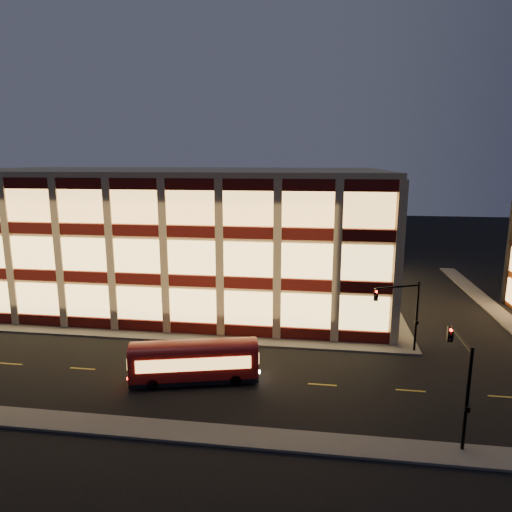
# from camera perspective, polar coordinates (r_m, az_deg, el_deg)

# --- Properties ---
(ground) EXTENTS (200.00, 200.00, 0.00)m
(ground) POSITION_cam_1_polar(r_m,az_deg,el_deg) (42.04, -14.45, -10.13)
(ground) COLOR black
(ground) RESTS_ON ground
(sidewalk_office_south) EXTENTS (54.00, 2.00, 0.15)m
(sidewalk_office_south) POSITION_cam_1_polar(r_m,az_deg,el_deg) (44.05, -17.61, -9.19)
(sidewalk_office_south) COLOR #514F4C
(sidewalk_office_south) RESTS_ON ground
(sidewalk_office_east) EXTENTS (2.00, 30.00, 0.15)m
(sidewalk_office_east) POSITION_cam_1_polar(r_m,az_deg,el_deg) (55.58, 15.54, -4.70)
(sidewalk_office_east) COLOR #514F4C
(sidewalk_office_east) RESTS_ON ground
(sidewalk_tower_west) EXTENTS (2.00, 30.00, 0.15)m
(sidewalk_tower_west) POSITION_cam_1_polar(r_m,az_deg,el_deg) (58.09, 26.39, -4.81)
(sidewalk_tower_west) COLOR #514F4C
(sidewalk_tower_west) RESTS_ON ground
(sidewalk_near) EXTENTS (100.00, 2.00, 0.15)m
(sidewalk_near) POSITION_cam_1_polar(r_m,az_deg,el_deg) (31.64, -23.87, -18.33)
(sidewalk_near) COLOR #514F4C
(sidewalk_near) RESTS_ON ground
(office_building) EXTENTS (50.45, 30.45, 14.50)m
(office_building) POSITION_cam_1_polar(r_m,az_deg,el_deg) (56.53, -11.06, 3.24)
(office_building) COLOR tan
(office_building) RESTS_ON ground
(traffic_signal_far) EXTENTS (3.79, 1.87, 6.00)m
(traffic_signal_far) POSITION_cam_1_polar(r_m,az_deg,el_deg) (38.44, 17.81, -5.92)
(traffic_signal_far) COLOR black
(traffic_signal_far) RESTS_ON ground
(traffic_signal_near) EXTENTS (0.32, 4.45, 6.00)m
(traffic_signal_near) POSITION_cam_1_polar(r_m,az_deg,el_deg) (28.45, 24.23, -12.72)
(traffic_signal_near) COLOR black
(traffic_signal_near) RESTS_ON ground
(trolley_bus) EXTENTS (9.21, 4.38, 3.03)m
(trolley_bus) POSITION_cam_1_polar(r_m,az_deg,el_deg) (33.38, -7.72, -12.65)
(trolley_bus) COLOR #950A08
(trolley_bus) RESTS_ON ground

